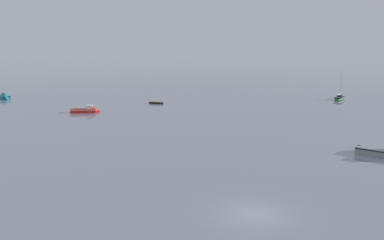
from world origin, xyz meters
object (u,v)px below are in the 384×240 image
at_px(rowboat_moored_0, 156,103).
at_px(motorboat_moored_4, 4,98).
at_px(motorboat_moored_0, 88,111).
at_px(sailboat_moored_0, 340,98).

bearing_deg(rowboat_moored_0, motorboat_moored_4, 175.40).
distance_m(rowboat_moored_0, motorboat_moored_0, 15.94).
relative_size(rowboat_moored_0, sailboat_moored_0, 0.50).
bearing_deg(motorboat_moored_0, motorboat_moored_4, 134.03).
relative_size(motorboat_moored_0, sailboat_moored_0, 0.83).
bearing_deg(rowboat_moored_0, motorboat_moored_0, -122.98).
bearing_deg(sailboat_moored_0, motorboat_moored_4, 121.07).
bearing_deg(motorboat_moored_0, rowboat_moored_0, 42.31).
height_order(rowboat_moored_0, motorboat_moored_4, motorboat_moored_4).
relative_size(rowboat_moored_0, motorboat_moored_0, 0.60).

